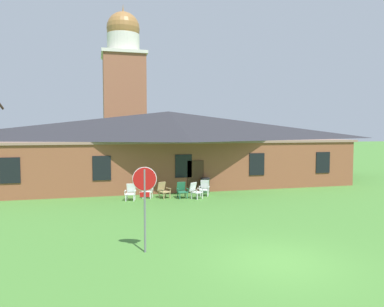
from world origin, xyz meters
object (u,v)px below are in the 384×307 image
object	(u,v)px
lawn_chair_by_porch	(131,192)
trash_bin	(205,185)
lawn_chair_left_end	(163,190)
lawn_chair_middle	(182,190)
stop_sign	(145,192)
lawn_chair_far_side	(204,188)
lawn_chair_right_end	(195,190)
lawn_chair_near_door	(148,190)

from	to	relation	value
lawn_chair_by_porch	trash_bin	bearing A→B (deg)	15.26
lawn_chair_left_end	lawn_chair_middle	size ratio (longest dim) A/B	1.00
stop_sign	trash_bin	distance (m)	11.97
lawn_chair_by_porch	lawn_chair_far_side	bearing A→B (deg)	4.51
lawn_chair_by_porch	lawn_chair_right_end	bearing A→B (deg)	-6.78
lawn_chair_far_side	lawn_chair_near_door	bearing A→B (deg)	177.25
stop_sign	lawn_chair_right_end	xyz separation A→B (m)	(4.12, 8.83, -1.54)
lawn_chair_far_side	trash_bin	bearing A→B (deg)	69.94
lawn_chair_left_end	lawn_chair_right_end	distance (m)	1.93
lawn_chair_left_end	trash_bin	distance (m)	3.19
lawn_chair_right_end	trash_bin	world-z (taller)	trash_bin
lawn_chair_far_side	trash_bin	distance (m)	1.05
trash_bin	lawn_chair_near_door	bearing A→B (deg)	-167.99
lawn_chair_left_end	lawn_chair_middle	distance (m)	1.12
stop_sign	trash_bin	xyz separation A→B (m)	(5.29, 10.63, -1.55)
lawn_chair_left_end	trash_bin	size ratio (longest dim) A/B	0.98
lawn_chair_near_door	lawn_chair_right_end	world-z (taller)	same
lawn_chair_by_porch	trash_bin	distance (m)	5.12
lawn_chair_near_door	lawn_chair_left_end	distance (m)	0.93
lawn_chair_near_door	lawn_chair_right_end	xyz separation A→B (m)	(2.68, -0.98, 0.00)
stop_sign	trash_bin	bearing A→B (deg)	63.55
lawn_chair_far_side	stop_sign	bearing A→B (deg)	-117.07
lawn_chair_near_door	lawn_chair_right_end	size ratio (longest dim) A/B	1.00
lawn_chair_far_side	trash_bin	size ratio (longest dim) A/B	0.98
lawn_chair_near_door	lawn_chair_middle	bearing A→B (deg)	-17.08
lawn_chair_by_porch	lawn_chair_near_door	distance (m)	1.21
stop_sign	trash_bin	size ratio (longest dim) A/B	2.93
lawn_chair_near_door	lawn_chair_middle	world-z (taller)	same
lawn_chair_by_porch	lawn_chair_middle	xyz separation A→B (m)	(3.04, -0.07, 0.00)
lawn_chair_by_porch	lawn_chair_middle	world-z (taller)	same
lawn_chair_by_porch	lawn_chair_right_end	world-z (taller)	same
lawn_chair_middle	lawn_chair_far_side	bearing A→B (deg)	15.63
lawn_chair_far_side	trash_bin	xyz separation A→B (m)	(0.36, 0.99, -0.00)
trash_bin	lawn_chair_far_side	bearing A→B (deg)	-110.06
stop_sign	lawn_chair_right_end	world-z (taller)	stop_sign
lawn_chair_middle	lawn_chair_far_side	world-z (taller)	same
lawn_chair_by_porch	lawn_chair_near_door	xyz separation A→B (m)	(1.09, 0.53, 0.00)
lawn_chair_right_end	trash_bin	xyz separation A→B (m)	(1.17, 1.80, -0.00)
lawn_chair_by_porch	lawn_chair_left_end	bearing A→B (deg)	6.39
lawn_chair_by_porch	lawn_chair_right_end	size ratio (longest dim) A/B	1.00
lawn_chair_far_side	lawn_chair_right_end	bearing A→B (deg)	-134.98
stop_sign	lawn_chair_left_end	size ratio (longest dim) A/B	3.00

